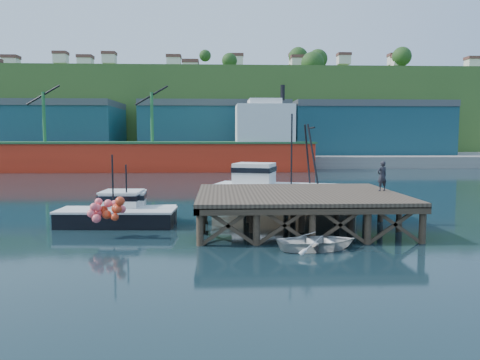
{
  "coord_description": "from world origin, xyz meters",
  "views": [
    {
      "loc": [
        0.8,
        -27.91,
        5.49
      ],
      "look_at": [
        2.11,
        2.0,
        2.7
      ],
      "focal_mm": 35.0,
      "sensor_mm": 36.0,
      "label": 1
    }
  ],
  "objects": [
    {
      "name": "trawler",
      "position": [
        5.51,
        7.16,
        1.48
      ],
      "size": [
        11.38,
        6.94,
        7.18
      ],
      "rotation": [
        0.0,
        0.0,
        -0.31
      ],
      "color": "tan",
      "rests_on": "ground"
    },
    {
      "name": "boat_navy",
      "position": [
        -5.02,
        1.91,
        0.76
      ],
      "size": [
        6.16,
        3.45,
        3.76
      ],
      "rotation": [
        0.0,
        0.0,
        0.07
      ],
      "color": "black",
      "rests_on": "ground"
    },
    {
      "name": "warehouse_mid",
      "position": [
        0.0,
        65.0,
        6.5
      ],
      "size": [
        28.0,
        16.0,
        9.0
      ],
      "primitive_type": "cube",
      "color": "#1A4B56",
      "rests_on": "far_quay"
    },
    {
      "name": "dinghy",
      "position": [
        5.53,
        -5.8,
        0.4
      ],
      "size": [
        4.23,
        3.29,
        0.8
      ],
      "primitive_type": "imported",
      "rotation": [
        0.0,
        0.0,
        1.71
      ],
      "color": "silver",
      "rests_on": "ground"
    },
    {
      "name": "dockworker",
      "position": [
        10.85,
        0.46,
        3.05
      ],
      "size": [
        0.79,
        0.65,
        1.86
      ],
      "primitive_type": "imported",
      "rotation": [
        0.0,
        0.0,
        3.49
      ],
      "color": "black",
      "rests_on": "wharf"
    },
    {
      "name": "far_quay",
      "position": [
        0.0,
        70.0,
        1.0
      ],
      "size": [
        160.0,
        40.0,
        2.0
      ],
      "primitive_type": "cube",
      "color": "gray",
      "rests_on": "ground"
    },
    {
      "name": "warehouse_right",
      "position": [
        30.0,
        65.0,
        6.5
      ],
      "size": [
        30.0,
        16.0,
        9.0
      ],
      "primitive_type": "cube",
      "color": "#1A4B56",
      "rests_on": "far_quay"
    },
    {
      "name": "hillside",
      "position": [
        0.0,
        100.0,
        11.0
      ],
      "size": [
        220.0,
        50.0,
        22.0
      ],
      "primitive_type": "cube",
      "color": "#2D511E",
      "rests_on": "ground"
    },
    {
      "name": "ground",
      "position": [
        0.0,
        0.0,
        0.0
      ],
      "size": [
        300.0,
        300.0,
        0.0
      ],
      "primitive_type": "plane",
      "color": "black",
      "rests_on": "ground"
    },
    {
      "name": "warehouse_left",
      "position": [
        -35.0,
        65.0,
        6.5
      ],
      "size": [
        32.0,
        16.0,
        9.0
      ],
      "primitive_type": "cube",
      "color": "#1A4B56",
      "rests_on": "far_quay"
    },
    {
      "name": "boat_black",
      "position": [
        -5.5,
        1.02,
        0.81
      ],
      "size": [
        7.28,
        6.12,
        4.42
      ],
      "rotation": [
        0.0,
        0.0,
        -0.05
      ],
      "color": "black",
      "rests_on": "ground"
    },
    {
      "name": "cargo_ship",
      "position": [
        -8.46,
        48.0,
        3.31
      ],
      "size": [
        55.5,
        10.0,
        13.75
      ],
      "color": "red",
      "rests_on": "ground"
    },
    {
      "name": "wharf",
      "position": [
        5.5,
        -0.19,
        1.94
      ],
      "size": [
        12.0,
        10.0,
        2.62
      ],
      "color": "brown",
      "rests_on": "ground"
    }
  ]
}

